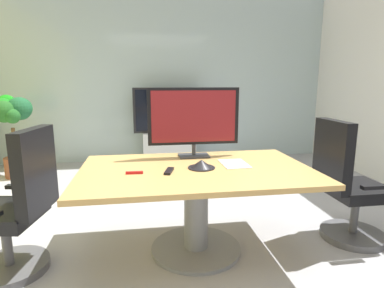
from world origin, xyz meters
TOP-DOWN VIEW (x-y plane):
  - ground_plane at (0.00, 0.00)m, footprint 7.73×7.73m
  - wall_back_glass_partition at (0.00, 3.37)m, footprint 5.92×0.10m
  - conference_table at (0.00, 0.06)m, footprint 1.86×1.16m
  - office_chair_left at (-1.35, -0.04)m, footprint 0.63×0.61m
  - office_chair_right at (1.35, 0.04)m, footprint 0.60×0.57m
  - tv_monitor at (0.04, 0.47)m, footprint 0.84×0.18m
  - wall_display_unit at (0.02, 3.01)m, footprint 1.20×0.36m
  - potted_plant at (-2.29, 2.57)m, footprint 0.54×0.62m
  - conference_phone at (0.04, 0.06)m, footprint 0.22×0.22m
  - remote_control at (-0.23, -0.02)m, footprint 0.09×0.18m
  - whiteboard_marker at (-0.49, -0.02)m, footprint 0.13×0.02m
  - paper_notepad at (0.34, 0.13)m, footprint 0.22×0.30m

SIDE VIEW (x-z plane):
  - ground_plane at x=0.00m, z-range 0.00..0.00m
  - wall_display_unit at x=0.02m, z-range -0.21..1.10m
  - office_chair_left at x=-1.35m, z-range -0.09..1.00m
  - office_chair_right at x=1.35m, z-range -0.09..1.00m
  - conference_table at x=0.00m, z-range 0.17..0.89m
  - paper_notepad at x=0.34m, z-range 0.72..0.73m
  - remote_control at x=-0.23m, z-range 0.72..0.74m
  - whiteboard_marker at x=-0.49m, z-range 0.72..0.74m
  - conference_phone at x=0.04m, z-range 0.72..0.79m
  - potted_plant at x=-2.29m, z-range 0.24..1.46m
  - tv_monitor at x=0.04m, z-range 0.76..1.40m
  - wall_back_glass_partition at x=0.00m, z-range 0.00..2.90m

